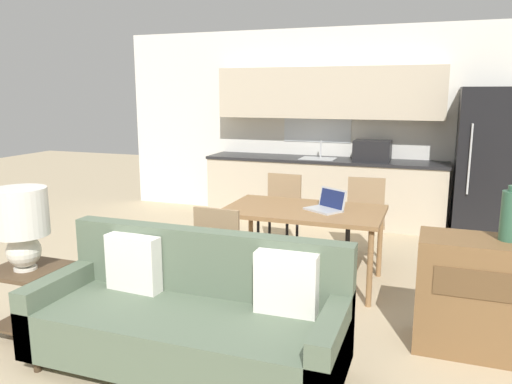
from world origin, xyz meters
TOP-DOWN VIEW (x-y plane):
  - ground_plane at (0.00, 0.00)m, footprint 20.00×20.00m
  - wall_back at (-0.00, 4.63)m, footprint 6.40×0.07m
  - kitchen_counter at (0.01, 4.33)m, footprint 3.33×0.65m
  - refrigerator at (2.06, 4.22)m, footprint 0.71×0.76m
  - dining_table at (0.32, 1.96)m, footprint 1.48×0.88m
  - couch at (0.01, 0.21)m, footprint 2.06×0.80m
  - side_table at (-1.31, 0.18)m, footprint 0.48×0.48m
  - table_lamp at (-1.29, 0.14)m, footprint 0.38×0.38m
  - credenza at (1.94, 1.09)m, footprint 1.09×0.47m
  - vase at (1.97, 1.12)m, footprint 0.14×0.14m
  - dining_chair_far_right at (0.79, 2.79)m, footprint 0.46×0.46m
  - dining_chair_near_left at (-0.15, 1.13)m, footprint 0.44×0.44m
  - dining_chair_far_left at (-0.15, 2.73)m, footprint 0.45×0.45m
  - laptop at (0.54, 1.98)m, footprint 0.41×0.39m

SIDE VIEW (x-z plane):
  - ground_plane at x=0.00m, z-range 0.00..0.00m
  - couch at x=0.01m, z-range -0.10..0.78m
  - side_table at x=-1.31m, z-range 0.09..0.64m
  - credenza at x=1.94m, z-range 0.00..0.82m
  - dining_chair_far_right at x=0.79m, z-range 0.06..0.95m
  - dining_chair_near_left at x=-0.15m, z-range 0.06..0.95m
  - dining_chair_far_left at x=-0.15m, z-range 0.06..0.95m
  - dining_table at x=0.32m, z-range 0.30..1.02m
  - laptop at x=0.54m, z-range 0.67..0.87m
  - kitchen_counter at x=0.01m, z-range -0.23..1.92m
  - table_lamp at x=-1.29m, z-range 0.61..1.21m
  - refrigerator at x=2.06m, z-range 0.00..1.87m
  - vase at x=1.97m, z-range 0.81..1.18m
  - wall_back at x=0.00m, z-range 0.00..2.70m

